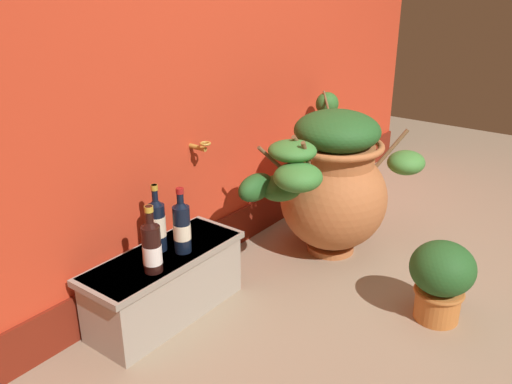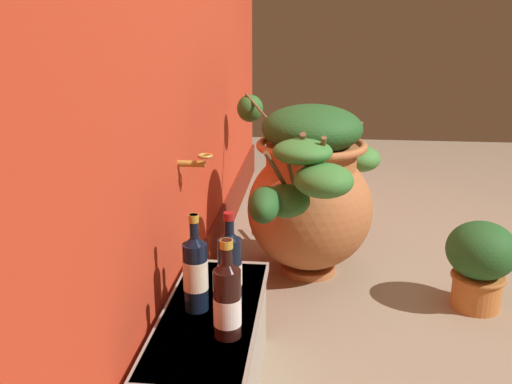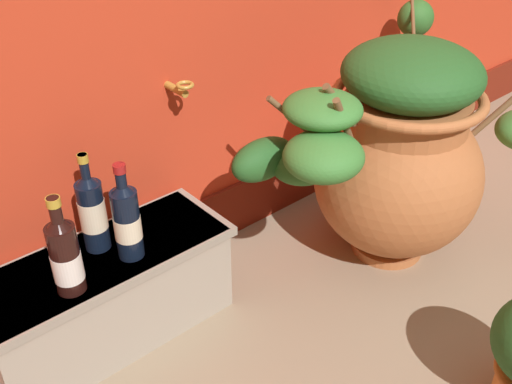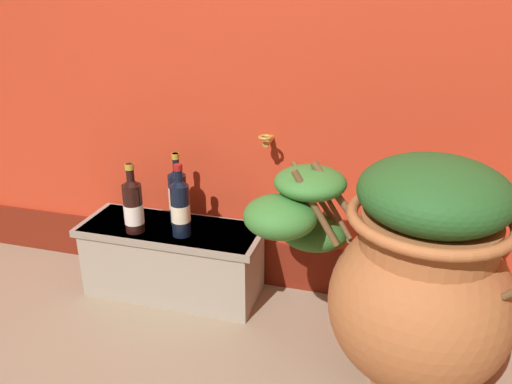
% 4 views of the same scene
% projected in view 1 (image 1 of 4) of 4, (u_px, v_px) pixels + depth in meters
% --- Properties ---
extents(ground_plane, '(7.00, 7.00, 0.00)m').
position_uv_depth(ground_plane, '(408.00, 319.00, 2.50)').
color(ground_plane, gray).
extents(back_wall, '(4.40, 0.33, 2.60)m').
position_uv_depth(back_wall, '(205.00, 16.00, 2.68)').
color(back_wall, red).
rests_on(back_wall, ground_plane).
extents(terracotta_urn, '(1.16, 0.77, 0.82)m').
position_uv_depth(terracotta_urn, '(332.00, 182.00, 2.95)').
color(terracotta_urn, '#B26638').
rests_on(terracotta_urn, ground_plane).
extents(stone_ledge, '(0.79, 0.30, 0.32)m').
position_uv_depth(stone_ledge, '(165.00, 282.00, 2.47)').
color(stone_ledge, '#9E9384').
rests_on(stone_ledge, ground_plane).
extents(wine_bottle_left, '(0.08, 0.08, 0.32)m').
position_uv_depth(wine_bottle_left, '(157.00, 223.00, 2.41)').
color(wine_bottle_left, black).
rests_on(wine_bottle_left, stone_ledge).
extents(wine_bottle_middle, '(0.08, 0.08, 0.30)m').
position_uv_depth(wine_bottle_middle, '(152.00, 245.00, 2.24)').
color(wine_bottle_middle, black).
rests_on(wine_bottle_middle, stone_ledge).
extents(wine_bottle_right, '(0.08, 0.08, 0.31)m').
position_uv_depth(wine_bottle_right, '(182.00, 225.00, 2.39)').
color(wine_bottle_right, black).
rests_on(wine_bottle_right, stone_ledge).
extents(potted_shrub, '(0.30, 0.29, 0.39)m').
position_uv_depth(potted_shrub, '(441.00, 277.00, 2.43)').
color(potted_shrub, '#C17033').
rests_on(potted_shrub, ground_plane).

